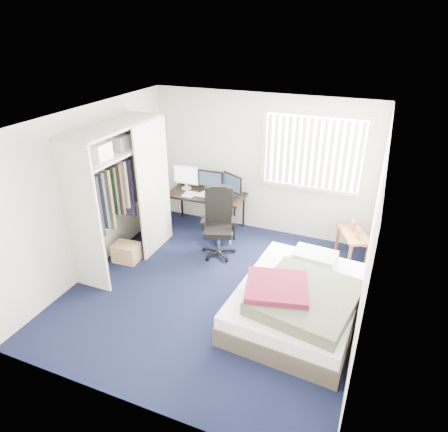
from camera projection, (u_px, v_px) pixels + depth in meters
ground at (215, 289)px, 5.88m from camera, size 4.20×4.20×0.00m
room_shell at (213, 196)px, 5.21m from camera, size 4.20×4.20×4.20m
window_assembly at (313, 153)px, 6.55m from camera, size 1.72×0.09×1.32m
closet at (120, 182)px, 6.06m from camera, size 0.64×1.84×2.22m
desk at (207, 192)px, 7.31m from camera, size 1.44×0.70×1.15m
office_chair at (219, 229)px, 6.63m from camera, size 0.69×0.69×1.16m
footstool at (224, 233)px, 7.04m from camera, size 0.34×0.31×0.23m
nightstand at (353, 236)px, 6.44m from camera, size 0.62×0.79×0.67m
bed at (299, 300)px, 5.22m from camera, size 1.66×2.13×0.67m
pine_box at (126, 252)px, 6.52m from camera, size 0.42×0.33×0.30m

